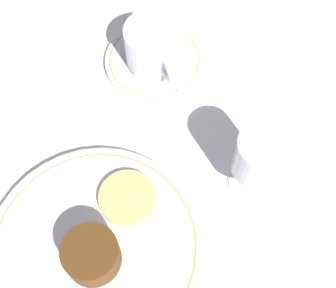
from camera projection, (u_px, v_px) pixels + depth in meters
The scene contains 8 objects.
ground_plane at pixel (119, 223), 0.58m from camera, with size 3.00×3.00×0.00m, color white.
dinner_plate at pixel (96, 247), 0.56m from camera, with size 0.26×0.26×0.01m.
saucer at pixel (155, 61), 0.69m from camera, with size 0.15×0.15×0.01m.
coffee_cup at pixel (154, 45), 0.65m from camera, with size 0.11×0.08×0.06m.
spoon at pixel (163, 85), 0.66m from camera, with size 0.08×0.09×0.00m.
wine_glass at pixel (259, 159), 0.55m from camera, with size 0.06×0.06×0.11m.
dessert_cake at pixel (92, 255), 0.53m from camera, with size 0.06×0.06×0.04m.
pineapple_slice at pixel (128, 198), 0.58m from camera, with size 0.07×0.07×0.01m.
Camera 1 is at (0.19, -0.01, 0.56)m, focal length 50.00 mm.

